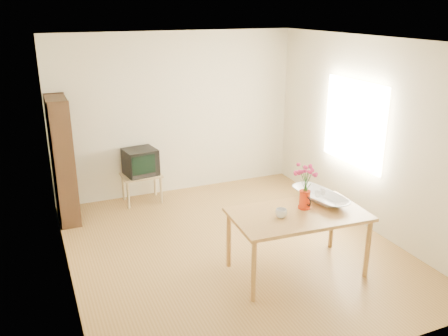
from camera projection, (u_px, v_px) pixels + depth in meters
name	position (u px, v px, depth m)	size (l,w,h in m)	color
room	(236.00, 151.00, 5.70)	(4.50, 4.50, 4.50)	olive
table	(298.00, 219.00, 5.37)	(1.57, 0.96, 0.75)	olive
tv_stand	(141.00, 179.00, 7.44)	(0.60, 0.45, 0.46)	tan
bookshelf	(63.00, 165.00, 6.67)	(0.28, 0.70, 1.80)	black
pitcher	(304.00, 200.00, 5.44)	(0.14, 0.22, 0.22)	#B8290A
flowers	(306.00, 177.00, 5.34)	(0.25, 0.25, 0.35)	#D83272
mug	(281.00, 213.00, 5.21)	(0.13, 0.13, 0.10)	white
bowl	(321.00, 180.00, 5.61)	(0.54, 0.54, 0.51)	white
teacup_a	(318.00, 185.00, 5.61)	(0.07, 0.07, 0.06)	white
teacup_b	(323.00, 183.00, 5.66)	(0.07, 0.07, 0.06)	white
television	(140.00, 161.00, 7.36)	(0.53, 0.50, 0.41)	black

